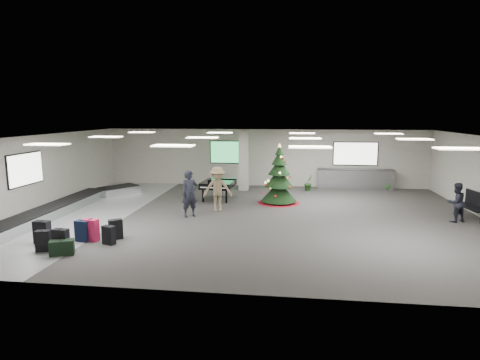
# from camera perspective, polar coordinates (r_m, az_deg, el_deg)

# --- Properties ---
(ground) EXTENTS (18.00, 18.00, 0.00)m
(ground) POSITION_cam_1_polar(r_m,az_deg,el_deg) (16.13, 1.79, -5.21)
(ground) COLOR #34312F
(ground) RESTS_ON ground
(room_envelope) EXTENTS (18.02, 14.02, 3.21)m
(room_envelope) POSITION_cam_1_polar(r_m,az_deg,el_deg) (16.40, 0.72, 3.33)
(room_envelope) COLOR #A4A296
(room_envelope) RESTS_ON ground
(baggage_carousel) EXTENTS (2.28, 9.71, 0.43)m
(baggage_carousel) POSITION_cam_1_polar(r_m,az_deg,el_deg) (18.44, -23.33, -3.45)
(baggage_carousel) COLOR silver
(baggage_carousel) RESTS_ON ground
(service_counter) EXTENTS (4.05, 0.65, 1.08)m
(service_counter) POSITION_cam_1_polar(r_m,az_deg,el_deg) (22.75, 16.05, 0.15)
(service_counter) COLOR silver
(service_counter) RESTS_ON ground
(suitcase_0) EXTENTS (0.46, 0.32, 0.66)m
(suitcase_0) POSITION_cam_1_polar(r_m,az_deg,el_deg) (13.44, -26.18, -7.79)
(suitcase_0) COLOR black
(suitcase_0) RESTS_ON ground
(suitcase_1) EXTENTS (0.47, 0.27, 0.72)m
(suitcase_1) POSITION_cam_1_polar(r_m,az_deg,el_deg) (13.18, -24.10, -7.85)
(suitcase_1) COLOR black
(suitcase_1) RESTS_ON ground
(pink_suitcase) EXTENTS (0.50, 0.35, 0.74)m
(pink_suitcase) POSITION_cam_1_polar(r_m,az_deg,el_deg) (13.90, -20.40, -6.69)
(pink_suitcase) COLOR #D01B4B
(pink_suitcase) RESTS_ON ground
(suitcase_3) EXTENTS (0.50, 0.44, 0.68)m
(suitcase_3) POSITION_cam_1_polar(r_m,az_deg,el_deg) (13.87, -17.27, -6.70)
(suitcase_3) COLOR black
(suitcase_3) RESTS_ON ground
(navy_suitcase) EXTENTS (0.49, 0.34, 0.71)m
(navy_suitcase) POSITION_cam_1_polar(r_m,az_deg,el_deg) (13.97, -21.47, -6.75)
(navy_suitcase) COLOR black
(navy_suitcase) RESTS_ON ground
(suitcase_5) EXTENTS (0.50, 0.29, 0.76)m
(suitcase_5) POSITION_cam_1_polar(r_m,az_deg,el_deg) (14.24, -26.31, -6.68)
(suitcase_5) COLOR black
(suitcase_5) RESTS_ON ground
(green_duffel) EXTENTS (0.74, 0.57, 0.47)m
(green_duffel) POSITION_cam_1_polar(r_m,az_deg,el_deg) (12.94, -24.00, -8.76)
(green_duffel) COLOR black
(green_duffel) RESTS_ON ground
(suitcase_7) EXTENTS (0.46, 0.35, 0.61)m
(suitcase_7) POSITION_cam_1_polar(r_m,az_deg,el_deg) (13.40, -18.17, -7.45)
(suitcase_7) COLOR black
(suitcase_7) RESTS_ON ground
(christmas_tree) EXTENTS (1.94, 1.94, 2.76)m
(christmas_tree) POSITION_cam_1_polar(r_m,az_deg,el_deg) (18.43, 5.57, -0.38)
(christmas_tree) COLOR maroon
(christmas_tree) RESTS_ON ground
(grand_piano) EXTENTS (1.56, 1.94, 1.05)m
(grand_piano) POSITION_cam_1_polar(r_m,az_deg,el_deg) (19.05, -3.18, -0.63)
(grand_piano) COLOR black
(grand_piano) RESTS_ON ground
(bench) EXTENTS (0.80, 1.75, 1.07)m
(bench) POSITION_cam_1_polar(r_m,az_deg,el_deg) (18.08, 30.39, -2.97)
(bench) COLOR black
(bench) RESTS_ON ground
(traveler_a) EXTENTS (0.81, 0.75, 1.87)m
(traveler_a) POSITION_cam_1_polar(r_m,az_deg,el_deg) (16.03, -7.16, -1.95)
(traveler_a) COLOR black
(traveler_a) RESTS_ON ground
(traveler_b) EXTENTS (1.33, 0.92, 1.88)m
(traveler_b) POSITION_cam_1_polar(r_m,az_deg,el_deg) (16.87, -3.22, -1.28)
(traveler_b) COLOR #8C7556
(traveler_b) RESTS_ON ground
(traveler_bench) EXTENTS (0.90, 0.81, 1.51)m
(traveler_bench) POSITION_cam_1_polar(r_m,az_deg,el_deg) (17.24, 28.37, -2.82)
(traveler_bench) COLOR black
(traveler_bench) RESTS_ON ground
(potted_plant_left) EXTENTS (0.61, 0.62, 0.88)m
(potted_plant_left) POSITION_cam_1_polar(r_m,az_deg,el_deg) (21.58, 9.71, -0.40)
(potted_plant_left) COLOR #133D19
(potted_plant_left) RESTS_ON ground
(potted_plant_right) EXTENTS (0.50, 0.50, 0.76)m
(potted_plant_right) POSITION_cam_1_polar(r_m,az_deg,el_deg) (22.95, 20.19, -0.40)
(potted_plant_right) COLOR #133D19
(potted_plant_right) RESTS_ON ground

